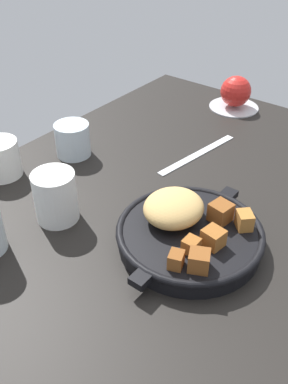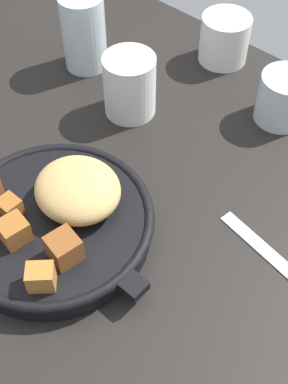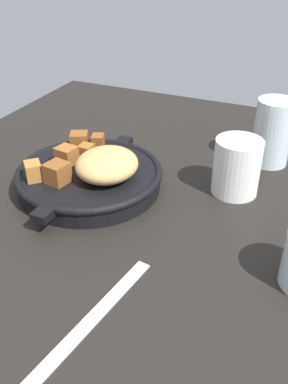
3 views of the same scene
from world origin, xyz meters
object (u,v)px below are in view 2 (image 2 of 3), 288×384
at_px(water_glass_short, 284,98).
at_px(cast_iron_skillet, 56,219).
at_px(water_glass_tall, 84,32).
at_px(white_creamer_pitcher, 130,86).
at_px(ceramic_mug_white, 224,39).

bearing_deg(water_glass_short, cast_iron_skillet, -103.88).
xyz_separation_m(water_glass_tall, white_creamer_pitcher, (0.12, -0.03, -0.01)).
relative_size(cast_iron_skillet, ceramic_mug_white, 3.66).
distance_m(cast_iron_skillet, water_glass_tall, 0.32).
distance_m(cast_iron_skillet, white_creamer_pitcher, 0.22).
xyz_separation_m(water_glass_short, ceramic_mug_white, (-0.14, 0.05, 0.00)).
xyz_separation_m(white_creamer_pitcher, ceramic_mug_white, (0.03, 0.18, -0.01)).
xyz_separation_m(cast_iron_skillet, water_glass_tall, (-0.20, 0.24, 0.03)).
bearing_deg(water_glass_tall, white_creamer_pitcher, -14.63).
height_order(cast_iron_skillet, water_glass_tall, water_glass_tall).
relative_size(cast_iron_skillet, white_creamer_pitcher, 3.10).
height_order(cast_iron_skillet, white_creamer_pitcher, white_creamer_pitcher).
xyz_separation_m(water_glass_short, water_glass_tall, (-0.29, -0.10, 0.02)).
bearing_deg(ceramic_mug_white, cast_iron_skillet, -81.89).
relative_size(cast_iron_skillet, water_glass_tall, 2.40).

